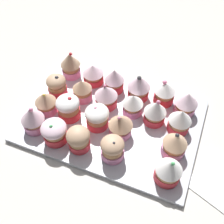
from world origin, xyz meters
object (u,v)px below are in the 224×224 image
at_px(cupcake_2, 139,86).
at_px(cupcake_3, 114,80).
at_px(cupcake_15, 68,107).
at_px(cupcake_17, 169,170).
at_px(cupcake_14, 97,117).
at_px(cupcake_20, 54,132).
at_px(cupcake_21, 32,119).
at_px(cupcake_12, 175,144).
at_px(cupcake_19, 79,139).
at_px(cupcake_6, 180,120).
at_px(cupcake_9, 106,96).
at_px(cupcake_10, 82,90).
at_px(cupcake_18, 112,148).
at_px(cupcake_5, 70,65).
at_px(cupcake_13, 121,125).
at_px(cupcake_8, 133,104).
at_px(cupcake_16, 46,102).
at_px(cupcake_11, 57,85).
at_px(baking_tray, 112,120).
at_px(cupcake_4, 93,74).
at_px(cupcake_1, 165,92).
at_px(cupcake_7, 155,112).

relative_size(cupcake_2, cupcake_3, 1.10).
relative_size(cupcake_15, cupcake_17, 0.93).
distance_m(cupcake_14, cupcake_20, 0.11).
relative_size(cupcake_17, cupcake_21, 0.98).
height_order(cupcake_12, cupcake_19, cupcake_12).
distance_m(cupcake_6, cupcake_9, 0.20).
height_order(cupcake_10, cupcake_18, same).
distance_m(cupcake_2, cupcake_19, 0.23).
xyz_separation_m(cupcake_5, cupcake_13, (-0.21, 0.15, -0.01)).
bearing_deg(cupcake_8, cupcake_12, 148.87).
distance_m(cupcake_3, cupcake_13, 0.16).
height_order(cupcake_13, cupcake_16, same).
height_order(cupcake_8, cupcake_18, same).
relative_size(cupcake_18, cupcake_20, 1.03).
height_order(cupcake_10, cupcake_14, same).
bearing_deg(cupcake_14, cupcake_5, -43.85).
bearing_deg(cupcake_17, cupcake_15, -15.18).
bearing_deg(cupcake_11, baking_tray, 170.78).
height_order(cupcake_10, cupcake_17, cupcake_17).
relative_size(cupcake_8, cupcake_20, 1.04).
distance_m(cupcake_15, cupcake_20, 0.08).
height_order(baking_tray, cupcake_8, cupcake_8).
relative_size(cupcake_15, cupcake_20, 1.11).
bearing_deg(cupcake_4, cupcake_2, 176.93).
height_order(baking_tray, cupcake_21, cupcake_21).
relative_size(cupcake_2, cupcake_15, 1.14).
bearing_deg(cupcake_21, cupcake_18, 179.67).
relative_size(baking_tray, cupcake_18, 6.89).
distance_m(baking_tray, cupcake_6, 0.18).
distance_m(cupcake_10, cupcake_21, 0.16).
xyz_separation_m(cupcake_2, cupcake_21, (0.21, 0.20, -0.00)).
bearing_deg(cupcake_14, cupcake_12, 177.86).
relative_size(cupcake_4, cupcake_19, 0.94).
bearing_deg(cupcake_2, cupcake_1, -172.71).
bearing_deg(cupcake_4, cupcake_1, -179.58).
height_order(cupcake_7, cupcake_8, cupcake_7).
relative_size(baking_tray, cupcake_9, 6.21).
relative_size(cupcake_8, cupcake_17, 0.87).
bearing_deg(cupcake_10, cupcake_7, 179.17).
bearing_deg(cupcake_11, cupcake_13, 163.52).
height_order(cupcake_12, cupcake_18, cupcake_12).
bearing_deg(cupcake_2, cupcake_5, -2.28).
height_order(cupcake_12, cupcake_15, same).
xyz_separation_m(cupcake_5, cupcake_9, (-0.14, 0.07, -0.00)).
bearing_deg(cupcake_13, cupcake_7, -133.79).
height_order(cupcake_3, cupcake_5, cupcake_5).
xyz_separation_m(cupcake_1, cupcake_16, (0.28, 0.15, -0.00)).
bearing_deg(cupcake_14, cupcake_13, 176.77).
distance_m(cupcake_8, cupcake_13, 0.08).
bearing_deg(cupcake_19, cupcake_11, -45.56).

